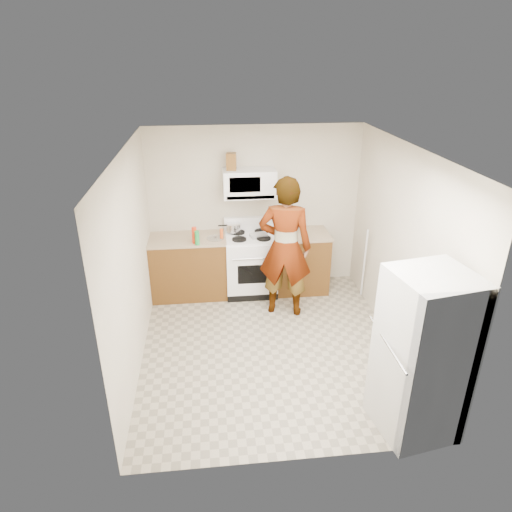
{
  "coord_description": "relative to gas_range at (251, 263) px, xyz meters",
  "views": [
    {
      "loc": [
        -0.71,
        -4.81,
        3.47
      ],
      "look_at": [
        -0.12,
        0.55,
        1.02
      ],
      "focal_mm": 32.0,
      "sensor_mm": 36.0,
      "label": 1
    }
  ],
  "objects": [
    {
      "name": "microwave",
      "position": [
        0.0,
        0.13,
        1.21
      ],
      "size": [
        0.76,
        0.38,
        0.4
      ],
      "primitive_type": "cube",
      "color": "white",
      "rests_on": "back_wall"
    },
    {
      "name": "bottle_green_cap",
      "position": [
        -0.79,
        -0.26,
        0.55
      ],
      "size": [
        0.07,
        0.07,
        0.21
      ],
      "primitive_type": "cylinder",
      "rotation": [
        0.0,
        0.0,
        -0.15
      ],
      "color": "#1A923C",
      "rests_on": "counter_left"
    },
    {
      "name": "broom",
      "position": [
        1.64,
        -0.45,
        0.11
      ],
      "size": [
        0.12,
        0.25,
        1.17
      ],
      "primitive_type": "cylinder",
      "rotation": [
        0.14,
        -0.14,
        0.42
      ],
      "color": "silver",
      "rests_on": "floor"
    },
    {
      "name": "tray",
      "position": [
        0.12,
        -0.06,
        0.47
      ],
      "size": [
        0.28,
        0.21,
        0.05
      ],
      "primitive_type": "cube",
      "rotation": [
        0.0,
        0.0,
        0.24
      ],
      "color": "white",
      "rests_on": "gas_range"
    },
    {
      "name": "bottle_hot_sauce",
      "position": [
        -0.43,
        -0.08,
        0.53
      ],
      "size": [
        0.05,
        0.05,
        0.15
      ],
      "primitive_type": "cylinder",
      "rotation": [
        0.0,
        0.0,
        -0.09
      ],
      "color": "#DE5118",
      "rests_on": "counter_left"
    },
    {
      "name": "kettle",
      "position": [
        0.67,
        0.12,
        0.53
      ],
      "size": [
        0.17,
        0.17,
        0.17
      ],
      "primitive_type": "cylinder",
      "rotation": [
        0.0,
        0.0,
        0.27
      ],
      "color": "silver",
      "rests_on": "counter_right"
    },
    {
      "name": "counter_left",
      "position": [
        -0.94,
        0.01,
        0.43
      ],
      "size": [
        1.14,
        0.64,
        0.03
      ],
      "primitive_type": "cube",
      "color": "gray",
      "rests_on": "cabinet_left"
    },
    {
      "name": "person",
      "position": [
        0.41,
        -0.66,
        0.52
      ],
      "size": [
        0.83,
        0.65,
        2.0
      ],
      "primitive_type": "imported",
      "rotation": [
        0.0,
        0.0,
        2.88
      ],
      "color": "tan",
      "rests_on": "floor"
    },
    {
      "name": "saucepan",
      "position": [
        -0.24,
        0.16,
        0.53
      ],
      "size": [
        0.25,
        0.25,
        0.12
      ],
      "primitive_type": "cylinder",
      "rotation": [
        0.0,
        0.0,
        0.17
      ],
      "color": "silver",
      "rests_on": "gas_range"
    },
    {
      "name": "cabinet_right",
      "position": [
        0.78,
        0.01,
        -0.04
      ],
      "size": [
        0.8,
        0.62,
        0.9
      ],
      "primitive_type": "cube",
      "color": "#5A3A15",
      "rests_on": "floor"
    },
    {
      "name": "cabinet_left",
      "position": [
        -0.94,
        0.01,
        -0.04
      ],
      "size": [
        1.12,
        0.62,
        0.9
      ],
      "primitive_type": "cube",
      "color": "#5A3A15",
      "rests_on": "floor"
    },
    {
      "name": "gas_range",
      "position": [
        0.0,
        0.0,
        0.0
      ],
      "size": [
        0.76,
        0.65,
        1.13
      ],
      "color": "white",
      "rests_on": "floor"
    },
    {
      "name": "floor",
      "position": [
        0.1,
        -1.48,
        -0.49
      ],
      "size": [
        3.6,
        3.6,
        0.0
      ],
      "primitive_type": "plane",
      "color": "gray",
      "rests_on": "ground"
    },
    {
      "name": "right_wall",
      "position": [
        1.69,
        -1.48,
        0.76
      ],
      "size": [
        0.02,
        3.6,
        2.5
      ],
      "primitive_type": "cube",
      "color": "beige",
      "rests_on": "floor"
    },
    {
      "name": "pot_lid",
      "position": [
        -0.53,
        -0.07,
        0.46
      ],
      "size": [
        0.31,
        0.31,
        0.01
      ],
      "primitive_type": "cylinder",
      "rotation": [
        0.0,
        0.0,
        0.25
      ],
      "color": "silver",
      "rests_on": "counter_left"
    },
    {
      "name": "counter_right",
      "position": [
        0.78,
        0.01,
        0.43
      ],
      "size": [
        0.82,
        0.64,
        0.03
      ],
      "primitive_type": "cube",
      "color": "gray",
      "rests_on": "cabinet_right"
    },
    {
      "name": "fridge",
      "position": [
        1.33,
        -2.98,
        0.36
      ],
      "size": [
        0.81,
        0.81,
        1.7
      ],
      "primitive_type": "cube",
      "rotation": [
        0.0,
        0.0,
        0.17
      ],
      "color": "#BABBB7",
      "rests_on": "floor"
    },
    {
      "name": "bottle_spray",
      "position": [
        -0.82,
        -0.19,
        0.57
      ],
      "size": [
        0.08,
        0.08,
        0.24
      ],
      "primitive_type": "cylinder",
      "rotation": [
        0.0,
        0.0,
        -0.16
      ],
      "color": "red",
      "rests_on": "counter_left"
    },
    {
      "name": "jug",
      "position": [
        -0.25,
        0.14,
        1.53
      ],
      "size": [
        0.15,
        0.15,
        0.24
      ],
      "primitive_type": "cube",
      "rotation": [
        0.0,
        0.0,
        -0.11
      ],
      "color": "brown",
      "rests_on": "microwave"
    },
    {
      "name": "back_wall",
      "position": [
        0.1,
        0.31,
        0.76
      ],
      "size": [
        3.2,
        0.02,
        2.5
      ],
      "primitive_type": "cube",
      "color": "beige",
      "rests_on": "floor"
    }
  ]
}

